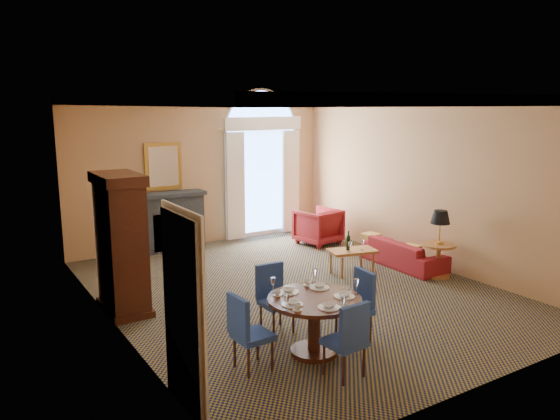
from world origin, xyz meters
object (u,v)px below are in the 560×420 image
side_table (439,236)px  sofa (404,253)px  armoire (121,246)px  armchair (318,226)px  dining_table (314,312)px  coffee_table (352,251)px

side_table → sofa: bearing=93.6°
armoire → side_table: 5.50m
armchair → dining_table: bearing=43.3°
coffee_table → side_table: (1.17, -1.01, 0.34)m
coffee_table → side_table: size_ratio=0.79×
sofa → side_table: bearing=-174.9°
armchair → side_table: side_table is taller
coffee_table → side_table: side_table is taller
sofa → coffee_table: bearing=80.8°
sofa → side_table: (0.05, -0.80, 0.50)m
dining_table → sofa: size_ratio=0.67×
armoire → sofa: (5.27, -0.58, -0.76)m
armchair → armoire: bearing=8.9°
sofa → dining_table: bearing=121.9°
dining_table → side_table: 3.96m
armoire → armchair: 5.19m
sofa → armchair: 2.32m
dining_table → armchair: size_ratio=1.35×
armoire → side_table: (5.32, -1.39, -0.25)m
dining_table → side_table: bearing=19.9°
dining_table → armchair: 5.51m
armoire → armchair: bearing=19.2°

